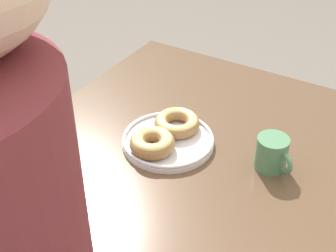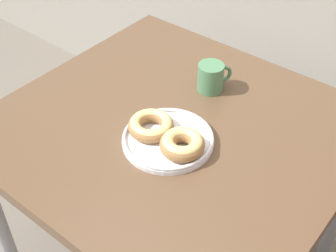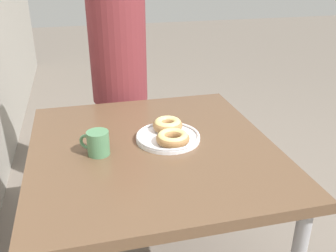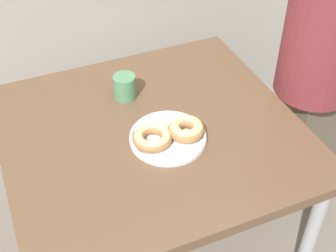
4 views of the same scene
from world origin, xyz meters
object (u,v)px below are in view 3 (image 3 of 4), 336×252
at_px(dining_table, 153,162).
at_px(person_figure, 118,75).
at_px(donut_plate, 169,133).
at_px(coffee_mug, 97,143).

xyz_separation_m(dining_table, person_figure, (0.71, 0.04, 0.15)).
distance_m(dining_table, person_figure, 0.73).
xyz_separation_m(donut_plate, person_figure, (0.68, 0.11, 0.05)).
relative_size(dining_table, donut_plate, 3.61).
bearing_deg(coffee_mug, person_figure, -13.05).
relative_size(dining_table, coffee_mug, 9.04).
bearing_deg(person_figure, dining_table, -176.86).
bearing_deg(donut_plate, person_figure, 9.57).
bearing_deg(person_figure, coffee_mug, 166.95).
distance_m(coffee_mug, person_figure, 0.75).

